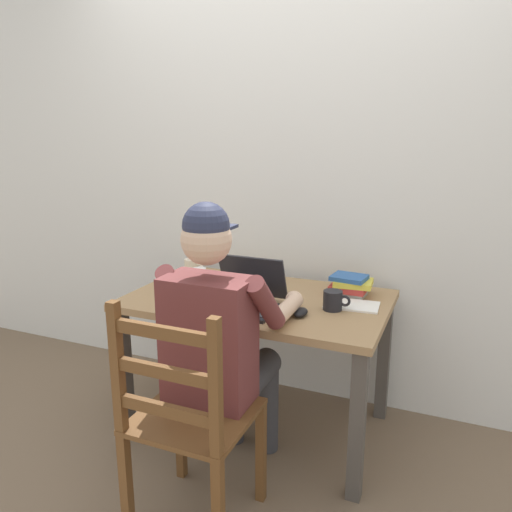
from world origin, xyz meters
TOP-DOWN VIEW (x-y plane):
  - ground_plane at (0.00, 0.00)m, footprint 8.00×8.00m
  - back_wall at (0.00, 0.47)m, footprint 6.00×0.04m
  - desk at (0.00, 0.00)m, footprint 1.25×0.77m
  - seated_person at (0.03, -0.46)m, footprint 0.50×0.60m
  - wooden_chair at (0.03, -0.74)m, footprint 0.42×0.42m
  - laptop at (-0.01, -0.14)m, footprint 0.33×0.31m
  - computer_mouse at (0.27, -0.17)m, footprint 0.06×0.10m
  - coffee_mug_white at (-0.47, 0.17)m, footprint 0.11×0.08m
  - coffee_mug_dark at (0.38, -0.03)m, footprint 0.12×0.09m
  - coffee_mug_spare at (-0.37, 0.07)m, footprint 0.11×0.07m
  - book_stack_main at (0.41, 0.20)m, footprint 0.21×0.16m
  - paper_pile_near_laptop at (0.45, 0.05)m, footprint 0.26×0.18m

SIDE VIEW (x-z plane):
  - ground_plane at x=0.00m, z-range 0.00..0.00m
  - wooden_chair at x=0.03m, z-range -0.01..0.93m
  - desk at x=0.00m, z-range 0.26..0.96m
  - seated_person at x=0.03m, z-range 0.06..1.31m
  - paper_pile_near_laptop at x=0.45m, z-range 0.70..0.71m
  - computer_mouse at x=0.27m, z-range 0.70..0.74m
  - coffee_mug_spare at x=-0.37m, z-range 0.70..0.79m
  - coffee_mug_dark at x=0.38m, z-range 0.70..0.79m
  - coffee_mug_white at x=-0.47m, z-range 0.70..0.81m
  - laptop at x=-0.01m, z-range 0.65..0.87m
  - book_stack_main at x=0.41m, z-range 0.71..0.81m
  - back_wall at x=0.00m, z-range 0.00..2.60m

